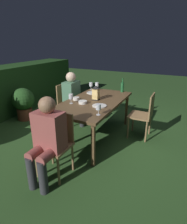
{
  "coord_description": "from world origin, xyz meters",
  "views": [
    {
      "loc": [
        -2.98,
        -1.45,
        1.78
      ],
      "look_at": [
        0.0,
        0.0,
        0.51
      ],
      "focal_mm": 30.37,
      "sensor_mm": 36.0,
      "label": 1
    }
  ],
  "objects_px": {
    "dining_table": "(94,104)",
    "green_bottle_on_table": "(122,87)",
    "potted_plant_corner": "(23,102)",
    "plate_b": "(93,93)",
    "wine_glass_b": "(91,85)",
    "wine_glass_c": "(71,97)",
    "chair_head_near": "(57,141)",
    "wine_glass_a": "(97,85)",
    "bowl_bread": "(83,102)",
    "chair_side_left_b": "(144,114)",
    "plate_a": "(99,106)",
    "lantern_centerpiece": "(96,92)",
    "chair_side_right_b": "(67,101)",
    "person_in_rust": "(47,137)",
    "bowl_olives": "(76,99)",
    "wine_glass_d": "(98,107)",
    "person_in_green": "(74,96)"
  },
  "relations": [
    {
      "from": "chair_side_right_b",
      "to": "chair_head_near",
      "type": "height_order",
      "value": "same"
    },
    {
      "from": "person_in_green",
      "to": "potted_plant_corner",
      "type": "bearing_deg",
      "value": 105.15
    },
    {
      "from": "dining_table",
      "to": "wine_glass_a",
      "type": "relative_size",
      "value": 10.68
    },
    {
      "from": "chair_side_left_b",
      "to": "wine_glass_c",
      "type": "relative_size",
      "value": 5.15
    },
    {
      "from": "bowl_olives",
      "to": "wine_glass_d",
      "type": "bearing_deg",
      "value": -126.39
    },
    {
      "from": "wine_glass_c",
      "to": "chair_head_near",
      "type": "bearing_deg",
      "value": -161.2
    },
    {
      "from": "wine_glass_b",
      "to": "plate_a",
      "type": "relative_size",
      "value": 0.7
    },
    {
      "from": "wine_glass_a",
      "to": "bowl_bread",
      "type": "relative_size",
      "value": 1.11
    },
    {
      "from": "plate_b",
      "to": "chair_side_right_b",
      "type": "bearing_deg",
      "value": 96.29
    },
    {
      "from": "lantern_centerpiece",
      "to": "wine_glass_b",
      "type": "relative_size",
      "value": 1.57
    },
    {
      "from": "bowl_olives",
      "to": "plate_a",
      "type": "bearing_deg",
      "value": -104.3
    },
    {
      "from": "bowl_bread",
      "to": "potted_plant_corner",
      "type": "distance_m",
      "value": 1.82
    },
    {
      "from": "green_bottle_on_table",
      "to": "wine_glass_c",
      "type": "relative_size",
      "value": 1.72
    },
    {
      "from": "bowl_bread",
      "to": "wine_glass_c",
      "type": "bearing_deg",
      "value": 114.43
    },
    {
      "from": "chair_head_near",
      "to": "plate_a",
      "type": "height_order",
      "value": "chair_head_near"
    },
    {
      "from": "chair_side_left_b",
      "to": "plate_b",
      "type": "relative_size",
      "value": 3.48
    },
    {
      "from": "lantern_centerpiece",
      "to": "green_bottle_on_table",
      "type": "bearing_deg",
      "value": -19.17
    },
    {
      "from": "chair_head_near",
      "to": "wine_glass_c",
      "type": "xyz_separation_m",
      "value": [
        0.84,
        0.29,
        0.37
      ]
    },
    {
      "from": "wine_glass_a",
      "to": "plate_a",
      "type": "bearing_deg",
      "value": -152.87
    },
    {
      "from": "wine_glass_a",
      "to": "wine_glass_c",
      "type": "distance_m",
      "value": 1.07
    },
    {
      "from": "person_in_green",
      "to": "green_bottle_on_table",
      "type": "relative_size",
      "value": 3.96
    },
    {
      "from": "person_in_rust",
      "to": "bowl_bread",
      "type": "bearing_deg",
      "value": 5.12
    },
    {
      "from": "lantern_centerpiece",
      "to": "wine_glass_a",
      "type": "relative_size",
      "value": 1.57
    },
    {
      "from": "chair_side_right_b",
      "to": "chair_head_near",
      "type": "distance_m",
      "value": 1.78
    },
    {
      "from": "wine_glass_c",
      "to": "wine_glass_d",
      "type": "height_order",
      "value": "same"
    },
    {
      "from": "plate_b",
      "to": "potted_plant_corner",
      "type": "height_order",
      "value": "potted_plant_corner"
    },
    {
      "from": "potted_plant_corner",
      "to": "bowl_bread",
      "type": "bearing_deg",
      "value": -99.91
    },
    {
      "from": "person_in_rust",
      "to": "potted_plant_corner",
      "type": "xyz_separation_m",
      "value": [
        1.43,
        1.86,
        -0.21
      ]
    },
    {
      "from": "wine_glass_b",
      "to": "wine_glass_a",
      "type": "bearing_deg",
      "value": -66.16
    },
    {
      "from": "dining_table",
      "to": "green_bottle_on_table",
      "type": "xyz_separation_m",
      "value": [
        0.84,
        -0.27,
        0.16
      ]
    },
    {
      "from": "lantern_centerpiece",
      "to": "wine_glass_d",
      "type": "distance_m",
      "value": 0.77
    },
    {
      "from": "potted_plant_corner",
      "to": "plate_b",
      "type": "bearing_deg",
      "value": -76.37
    },
    {
      "from": "lantern_centerpiece",
      "to": "green_bottle_on_table",
      "type": "relative_size",
      "value": 0.91
    },
    {
      "from": "dining_table",
      "to": "wine_glass_b",
      "type": "bearing_deg",
      "value": 29.9
    },
    {
      "from": "plate_b",
      "to": "bowl_bread",
      "type": "bearing_deg",
      "value": -167.92
    },
    {
      "from": "wine_glass_c",
      "to": "wine_glass_b",
      "type": "bearing_deg",
      "value": 6.69
    },
    {
      "from": "chair_side_left_b",
      "to": "plate_a",
      "type": "distance_m",
      "value": 0.94
    },
    {
      "from": "chair_head_near",
      "to": "lantern_centerpiece",
      "type": "xyz_separation_m",
      "value": [
        1.23,
        -0.01,
        0.4
      ]
    },
    {
      "from": "chair_side_right_b",
      "to": "wine_glass_a",
      "type": "xyz_separation_m",
      "value": [
        0.35,
        -0.58,
        0.37
      ]
    },
    {
      "from": "wine_glass_a",
      "to": "wine_glass_c",
      "type": "relative_size",
      "value": 1.0
    },
    {
      "from": "person_in_green",
      "to": "potted_plant_corner",
      "type": "distance_m",
      "value": 1.25
    },
    {
      "from": "chair_side_left_b",
      "to": "bowl_bread",
      "type": "relative_size",
      "value": 5.72
    },
    {
      "from": "potted_plant_corner",
      "to": "bowl_olives",
      "type": "bearing_deg",
      "value": -96.5
    },
    {
      "from": "person_in_rust",
      "to": "lantern_centerpiece",
      "type": "relative_size",
      "value": 4.34
    },
    {
      "from": "dining_table",
      "to": "chair_head_near",
      "type": "xyz_separation_m",
      "value": [
        -1.15,
        0.0,
        -0.2
      ]
    },
    {
      "from": "chair_side_right_b",
      "to": "wine_glass_b",
      "type": "height_order",
      "value": "wine_glass_b"
    },
    {
      "from": "chair_side_left_b",
      "to": "bowl_olives",
      "type": "relative_size",
      "value": 7.09
    },
    {
      "from": "person_in_rust",
      "to": "bowl_olives",
      "type": "relative_size",
      "value": 9.37
    },
    {
      "from": "lantern_centerpiece",
      "to": "green_bottle_on_table",
      "type": "xyz_separation_m",
      "value": [
        0.76,
        -0.26,
        -0.04
      ]
    },
    {
      "from": "dining_table",
      "to": "green_bottle_on_table",
      "type": "relative_size",
      "value": 6.22
    }
  ]
}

